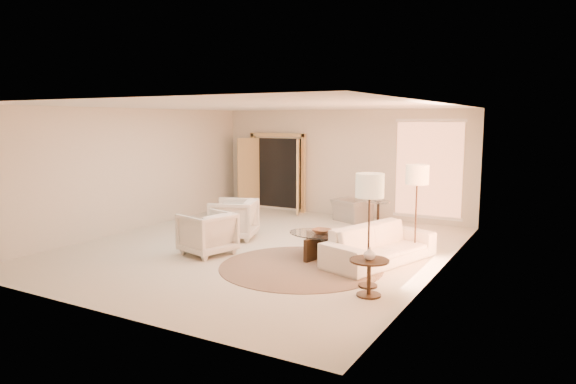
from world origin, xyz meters
The scene contains 18 objects.
room centered at (0.00, 0.00, 1.40)m, with size 7.04×8.04×2.83m.
windows_right centered at (3.45, 0.10, 1.35)m, with size 0.10×6.40×2.40m, color #F09160, non-canonical shape.
window_back_corner centered at (2.30, 3.95, 1.35)m, with size 1.70×0.10×2.40m, color #F09160, non-canonical shape.
curtains_right centered at (3.40, 1.00, 1.30)m, with size 0.06×5.20×2.60m, color beige, non-canonical shape.
french_doors centered at (-1.90, 3.82, 1.07)m, with size 1.95×0.66×2.16m.
area_rug centered at (1.35, -0.84, 0.01)m, with size 2.84×2.84×0.01m, color #463226.
sofa centered at (2.45, 0.10, 0.33)m, with size 2.28×0.89×0.67m, color silver.
armchair_left centered at (-0.92, 0.38, 0.47)m, with size 0.91×0.85×0.94m, color silver.
armchair_right centered at (-0.60, -0.94, 0.45)m, with size 0.87×0.81×0.89m, color silver.
accent_chair centered at (0.55, 3.40, 0.37)m, with size 0.85×0.55×0.75m, color gray.
coffee_table centered at (1.40, -0.12, 0.29)m, with size 1.66×1.66×0.46m.
end_table centered at (2.90, -1.65, 0.37)m, with size 0.57×0.57×0.54m.
side_table centered at (1.39, 3.01, 0.38)m, with size 0.54×0.54×0.63m.
floor_lamp_near centered at (2.90, 0.75, 1.47)m, with size 0.42×0.42×1.73m.
floor_lamp_far centered at (2.74, -1.27, 1.48)m, with size 0.42×0.42×1.74m.
bowl centered at (1.40, -0.12, 0.50)m, with size 0.34×0.34×0.08m, color brown.
end_vase centered at (2.90, -1.65, 0.63)m, with size 0.18×0.18×0.18m, color silver.
side_vase centered at (1.39, 3.01, 0.75)m, with size 0.24×0.24×0.25m, color silver.
Camera 1 is at (5.39, -8.47, 2.53)m, focal length 32.00 mm.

